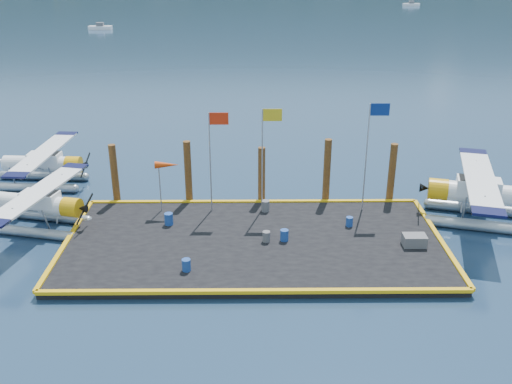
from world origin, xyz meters
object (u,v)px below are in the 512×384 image
(crate, at_px, (414,240))
(piling_4, at_px, (392,175))
(flagpole_yellow, at_px, (266,145))
(piling_3, at_px, (327,173))
(drum_4, at_px, (349,222))
(drum_0, at_px, (169,219))
(drum_3, at_px, (186,265))
(piling_0, at_px, (115,176))
(drum_1, at_px, (266,236))
(piling_2, at_px, (262,177))
(windsock, at_px, (167,166))
(seaplane_b, at_px, (36,206))
(flagpole_blue, at_px, (371,141))
(seaplane_c, at_px, (40,166))
(seaplane_d, at_px, (485,197))
(drum_5, at_px, (265,206))
(drum_2, at_px, (284,235))
(flagpole_red, at_px, (213,147))
(piling_1, at_px, (188,174))

(crate, bearing_deg, piling_4, 89.29)
(flagpole_yellow, distance_m, piling_3, 4.75)
(drum_4, xyz_separation_m, flagpole_yellow, (-4.67, 2.18, 3.84))
(drum_0, relative_size, drum_3, 1.12)
(crate, distance_m, piling_3, 7.39)
(drum_0, relative_size, piling_0, 0.17)
(drum_1, height_order, piling_0, piling_0)
(piling_2, height_order, piling_3, piling_3)
(crate, relative_size, windsock, 0.39)
(windsock, bearing_deg, seaplane_b, -168.21)
(drum_3, xyz_separation_m, flagpole_blue, (10.00, 6.93, 3.98))
(drum_0, distance_m, piling_4, 13.82)
(seaplane_c, bearing_deg, seaplane_d, 82.09)
(drum_3, height_order, piling_0, piling_0)
(seaplane_c, distance_m, drum_5, 15.80)
(drum_3, bearing_deg, drum_5, 59.46)
(drum_5, bearing_deg, drum_3, -120.54)
(flagpole_yellow, bearing_deg, windsock, 180.00)
(drum_5, distance_m, piling_4, 8.09)
(seaplane_c, bearing_deg, piling_4, 85.75)
(drum_2, bearing_deg, piling_2, 101.57)
(seaplane_c, xyz_separation_m, piling_2, (14.75, -3.32, 0.49))
(drum_3, distance_m, piling_4, 14.62)
(flagpole_blue, height_order, piling_2, flagpole_blue)
(piling_3, bearing_deg, piling_2, 180.00)
(drum_5, height_order, piling_4, piling_4)
(windsock, bearing_deg, drum_5, -1.43)
(crate, xyz_separation_m, flagpole_red, (-10.72, 4.50, 3.70))
(drum_3, relative_size, flagpole_red, 0.10)
(piling_4, bearing_deg, piling_3, 180.00)
(drum_0, xyz_separation_m, drum_1, (5.46, -2.08, -0.05))
(seaplane_c, relative_size, drum_0, 13.38)
(seaplane_b, bearing_deg, drum_2, 93.26)
(flagpole_yellow, bearing_deg, seaplane_b, -173.32)
(drum_1, relative_size, flagpole_blue, 0.09)
(drum_4, relative_size, piling_0, 0.14)
(piling_0, bearing_deg, drum_0, -43.39)
(piling_0, height_order, piling_4, same)
(seaplane_b, relative_size, piling_4, 2.25)
(drum_3, distance_m, crate, 11.97)
(seaplane_c, xyz_separation_m, drum_5, (14.96, -5.06, -0.68))
(seaplane_c, xyz_separation_m, flagpole_blue, (20.95, -4.92, 3.27))
(seaplane_b, height_order, crate, seaplane_b)
(seaplane_c, bearing_deg, piling_3, 84.02)
(windsock, relative_size, piling_4, 0.78)
(drum_1, xyz_separation_m, flagpole_red, (-2.95, 3.97, 3.71))
(drum_4, xyz_separation_m, windsock, (-10.40, 2.18, 2.55))
(piling_0, distance_m, piling_3, 13.00)
(piling_2, bearing_deg, drum_4, -37.79)
(piling_1, bearing_deg, flagpole_yellow, -18.79)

